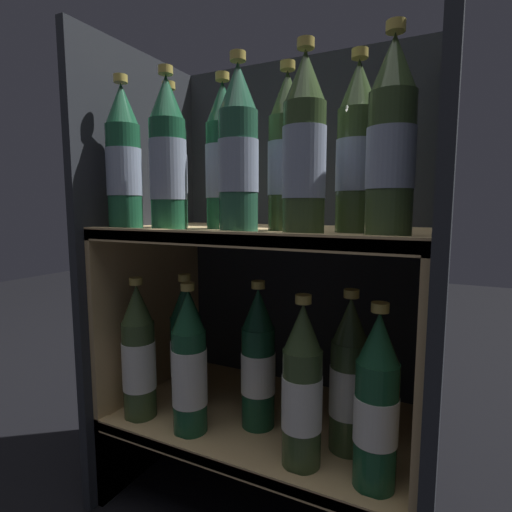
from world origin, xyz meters
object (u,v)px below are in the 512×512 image
object	(u,v)px
bottle_upper_front_1	(168,159)
bottle_upper_back_1	(223,161)
bottle_upper_back_2	(287,157)
bottle_upper_back_3	(357,153)
bottle_upper_front_3	(304,150)
bottle_lower_front_2	(302,390)
bottle_upper_front_0	(124,162)
bottle_lower_back_2	(349,379)
bottle_lower_back_1	(260,362)
bottle_upper_back_0	(171,164)
bottle_upper_front_4	(391,143)
bottle_lower_front_3	(376,406)
bottle_lower_back_0	(186,348)
bottle_upper_front_2	(237,154)
bottle_lower_front_0	(139,356)
bottle_lower_front_1	(189,367)

from	to	relation	value
bottle_upper_front_1	bottle_upper_back_1	world-z (taller)	same
bottle_upper_back_2	bottle_upper_back_3	distance (m)	0.12
bottle_upper_front_3	bottle_lower_front_2	size ratio (longest dim) A/B	1.00
bottle_upper_front_0	bottle_upper_front_3	world-z (taller)	same
bottle_lower_back_2	bottle_upper_back_3	bearing A→B (deg)	0.00
bottle_lower_front_2	bottle_lower_back_2	distance (m)	0.10
bottle_upper_back_1	bottle_lower_back_1	distance (m)	0.39
bottle_upper_back_0	bottle_lower_back_2	xyz separation A→B (m)	(0.38, 0.00, -0.39)
bottle_upper_front_4	bottle_lower_front_2	size ratio (longest dim) A/B	1.00
bottle_lower_front_3	bottle_lower_back_1	size ratio (longest dim) A/B	1.00
bottle_upper_back_1	bottle_upper_back_2	bearing A→B (deg)	0.00
bottle_lower_front_2	bottle_lower_back_0	xyz separation A→B (m)	(-0.29, 0.08, 0.00)
bottle_upper_front_2	bottle_lower_front_0	distance (m)	0.45
bottle_lower_back_1	bottle_lower_front_2	bearing A→B (deg)	-33.75
bottle_upper_front_0	bottle_lower_front_1	distance (m)	0.41
bottle_upper_back_1	bottle_lower_back_1	xyz separation A→B (m)	(0.08, 0.00, -0.39)
bottle_upper_front_0	bottle_lower_back_0	xyz separation A→B (m)	(0.08, 0.08, -0.39)
bottle_lower_front_1	bottle_lower_back_2	world-z (taller)	same
bottle_upper_front_1	bottle_upper_front_2	size ratio (longest dim) A/B	1.00
bottle_lower_front_1	bottle_upper_back_1	bearing A→B (deg)	65.92
bottle_upper_front_0	bottle_upper_front_4	xyz separation A→B (m)	(0.50, 0.00, 0.00)
bottle_upper_front_4	bottle_upper_back_0	bearing A→B (deg)	170.32
bottle_upper_front_3	bottle_lower_front_1	size ratio (longest dim) A/B	1.00
bottle_upper_back_3	bottle_lower_front_1	bearing A→B (deg)	-165.29
bottle_lower_back_1	bottle_upper_back_1	bearing A→B (deg)	180.00
bottle_lower_front_3	bottle_upper_back_2	bearing A→B (deg)	157.30
bottle_upper_front_0	bottle_lower_back_1	bearing A→B (deg)	16.30
bottle_upper_back_2	bottle_lower_front_3	size ratio (longest dim) A/B	1.00
bottle_lower_back_0	bottle_upper_front_2	bearing A→B (deg)	-24.18
bottle_upper_back_0	bottle_upper_back_1	bearing A→B (deg)	-0.00
bottle_upper_front_1	bottle_upper_front_3	size ratio (longest dim) A/B	1.00
bottle_upper_front_4	bottle_lower_front_1	world-z (taller)	bottle_upper_front_4
bottle_upper_front_3	bottle_lower_back_1	world-z (taller)	bottle_upper_front_3
bottle_upper_back_0	bottle_upper_back_1	xyz separation A→B (m)	(0.13, -0.00, -0.00)
bottle_upper_front_2	bottle_lower_front_2	size ratio (longest dim) A/B	1.00
bottle_upper_back_3	bottle_upper_back_2	bearing A→B (deg)	180.00
bottle_upper_back_1	bottle_lower_back_0	world-z (taller)	bottle_upper_back_1
bottle_upper_back_0	bottle_lower_front_2	world-z (taller)	bottle_upper_back_0
bottle_upper_back_2	bottle_lower_front_2	xyz separation A→B (m)	(0.06, -0.08, -0.39)
bottle_upper_front_1	bottle_upper_back_2	xyz separation A→B (m)	(0.20, 0.08, 0.00)
bottle_lower_front_2	bottle_lower_front_3	distance (m)	0.12
bottle_upper_back_2	bottle_lower_front_1	distance (m)	0.43
bottle_lower_front_3	bottle_lower_front_0	bearing A→B (deg)	180.00
bottle_upper_front_3	bottle_upper_back_2	world-z (taller)	same
bottle_upper_front_2	bottle_upper_front_3	bearing A→B (deg)	0.00
bottle_upper_back_1	bottle_lower_front_2	bearing A→B (deg)	-21.44
bottle_upper_front_4	bottle_lower_back_1	distance (m)	0.46
bottle_upper_back_0	bottle_upper_back_3	bearing A→B (deg)	0.00
bottle_upper_front_1	bottle_lower_front_1	bearing A→B (deg)	0.00
bottle_upper_front_1	bottle_upper_front_4	bearing A→B (deg)	0.00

